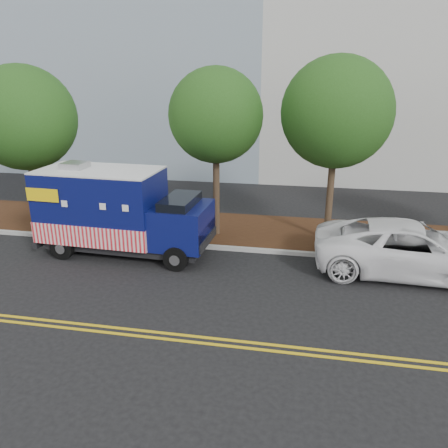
# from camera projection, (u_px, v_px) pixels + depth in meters

# --- Properties ---
(ground) EXTENTS (120.00, 120.00, 0.00)m
(ground) POSITION_uv_depth(u_px,v_px,m) (166.00, 261.00, 15.69)
(ground) COLOR black
(ground) RESTS_ON ground
(curb) EXTENTS (120.00, 0.18, 0.15)m
(curb) POSITION_uv_depth(u_px,v_px,m) (177.00, 245.00, 16.97)
(curb) COLOR #9E9E99
(curb) RESTS_ON ground
(mulch_strip) EXTENTS (120.00, 4.00, 0.15)m
(mulch_strip) POSITION_uv_depth(u_px,v_px,m) (191.00, 227.00, 18.92)
(mulch_strip) COLOR black
(mulch_strip) RESTS_ON ground
(centerline_near) EXTENTS (120.00, 0.10, 0.01)m
(centerline_near) POSITION_uv_depth(u_px,v_px,m) (114.00, 328.00, 11.56)
(centerline_near) COLOR gold
(centerline_near) RESTS_ON ground
(centerline_far) EXTENTS (120.00, 0.10, 0.01)m
(centerline_far) POSITION_uv_depth(u_px,v_px,m) (110.00, 333.00, 11.33)
(centerline_far) COLOR gold
(centerline_far) RESTS_ON ground
(tree_a) EXTENTS (4.44, 4.44, 6.79)m
(tree_a) POSITION_uv_depth(u_px,v_px,m) (24.00, 118.00, 18.61)
(tree_a) COLOR #38281C
(tree_a) RESTS_ON ground
(tree_b) EXTENTS (3.58, 3.58, 6.67)m
(tree_b) POSITION_uv_depth(u_px,v_px,m) (216.00, 116.00, 16.40)
(tree_b) COLOR #38281C
(tree_b) RESTS_ON ground
(tree_c) EXTENTS (4.05, 4.05, 7.06)m
(tree_c) POSITION_uv_depth(u_px,v_px,m) (337.00, 113.00, 15.78)
(tree_c) COLOR #38281C
(tree_c) RESTS_ON ground
(sign_post) EXTENTS (0.06, 0.06, 2.40)m
(sign_post) POSITION_uv_depth(u_px,v_px,m) (145.00, 213.00, 17.03)
(sign_post) COLOR #473828
(sign_post) RESTS_ON ground
(food_truck) EXTENTS (6.46, 2.69, 3.35)m
(food_truck) POSITION_uv_depth(u_px,v_px,m) (116.00, 214.00, 15.98)
(food_truck) COLOR black
(food_truck) RESTS_ON ground
(white_car) EXTENTS (6.38, 3.13, 1.74)m
(white_car) POSITION_uv_depth(u_px,v_px,m) (411.00, 249.00, 14.47)
(white_car) COLOR white
(white_car) RESTS_ON ground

